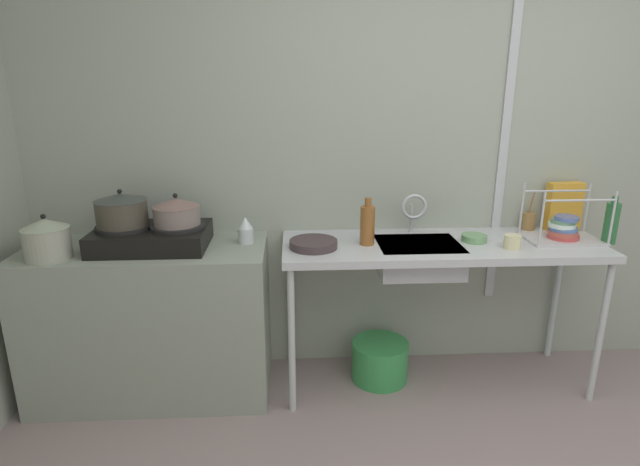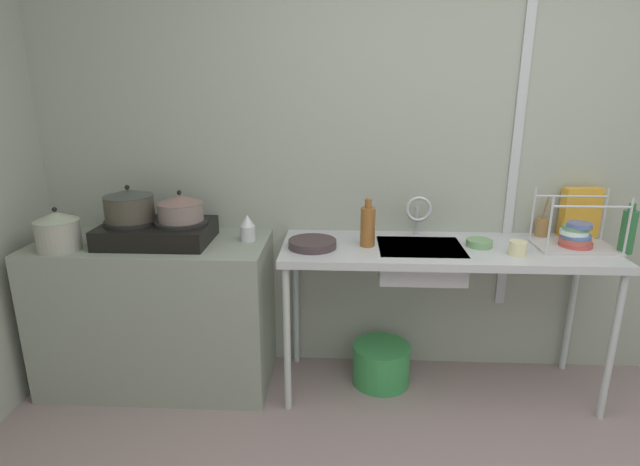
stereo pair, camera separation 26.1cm
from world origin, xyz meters
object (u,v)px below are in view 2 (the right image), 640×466
at_px(bucket_on_floor, 381,364).
at_px(stove, 157,232).
at_px(pot_on_left_burner, 129,205).
at_px(utensil_jar, 542,227).
at_px(cup_by_rack, 518,248).
at_px(cereal_box, 580,212).
at_px(small_bowl_on_drainboard, 479,243).
at_px(percolator, 248,228).
at_px(bottle_by_sink, 368,226).
at_px(frying_pan, 312,244).
at_px(faucet, 418,211).
at_px(bottle_by_rack, 628,231).
at_px(sink_basin, 420,261).
at_px(pot_beside_stove, 58,231).
at_px(dish_rack, 576,237).
at_px(pot_on_right_burner, 180,208).

bearing_deg(bucket_on_floor, stove, -178.39).
bearing_deg(pot_on_left_burner, utensil_jar, 5.61).
distance_m(cup_by_rack, cereal_box, 0.55).
height_order(pot_on_left_burner, small_bowl_on_drainboard, pot_on_left_burner).
distance_m(percolator, small_bowl_on_drainboard, 1.22).
bearing_deg(percolator, small_bowl_on_drainboard, -1.80).
bearing_deg(bottle_by_sink, frying_pan, -171.54).
distance_m(faucet, bottle_by_rack, 1.02).
relative_size(bottle_by_sink, bottle_by_rack, 0.99).
bearing_deg(bottle_by_rack, bucket_on_floor, 175.50).
bearing_deg(cup_by_rack, bottle_by_rack, 6.08).
distance_m(small_bowl_on_drainboard, bucket_on_floor, 0.88).
bearing_deg(pot_on_left_burner, sink_basin, -0.33).
distance_m(pot_beside_stove, dish_rack, 2.62).
relative_size(sink_basin, utensil_jar, 1.86).
bearing_deg(pot_on_right_burner, utensil_jar, 6.38).
bearing_deg(dish_rack, utensil_jar, 112.78).
bearing_deg(bucket_on_floor, cup_by_rack, -13.43).
bearing_deg(pot_on_right_burner, frying_pan, -4.17).
height_order(pot_on_right_burner, faucet, pot_on_right_burner).
bearing_deg(percolator, pot_on_left_burner, -175.28).
distance_m(cup_by_rack, bottle_by_sink, 0.74).
distance_m(pot_beside_stove, bucket_on_floor, 1.86).
distance_m(pot_on_left_burner, sink_basin, 1.55).
xyz_separation_m(stove, pot_on_right_burner, (0.14, -0.00, 0.13)).
height_order(pot_on_left_burner, pot_beside_stove, pot_on_left_burner).
relative_size(bottle_by_rack, utensil_jar, 1.09).
bearing_deg(stove, bottle_by_sink, -0.43).
height_order(percolator, frying_pan, percolator).
bearing_deg(bottle_by_rack, percolator, 176.74).
height_order(percolator, faucet, faucet).
bearing_deg(utensil_jar, cup_by_rack, -125.50).
bearing_deg(pot_on_right_burner, sink_basin, -0.41).
bearing_deg(frying_pan, sink_basin, 4.26).
bearing_deg(bottle_by_rack, faucet, 168.44).
distance_m(frying_pan, bottle_by_rack, 1.56).
xyz_separation_m(pot_on_left_burner, cereal_box, (2.41, 0.22, -0.07)).
relative_size(stove, bottle_by_sink, 2.26).
relative_size(dish_rack, small_bowl_on_drainboard, 2.90).
relative_size(cup_by_rack, bottle_by_sink, 0.34).
height_order(pot_on_right_burner, cup_by_rack, pot_on_right_burner).
relative_size(faucet, dish_rack, 0.60).
distance_m(pot_on_right_burner, sink_basin, 1.28).
bearing_deg(pot_beside_stove, dish_rack, 3.32).
xyz_separation_m(pot_on_left_burner, bucket_on_floor, (1.35, 0.03, -0.92)).
distance_m(percolator, sink_basin, 0.92).
bearing_deg(pot_on_left_burner, bucket_on_floor, 1.45).
bearing_deg(dish_rack, percolator, 178.46).
xyz_separation_m(pot_beside_stove, small_bowl_on_drainboard, (2.14, 0.16, -0.08)).
bearing_deg(pot_on_right_burner, stove, 180.00).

